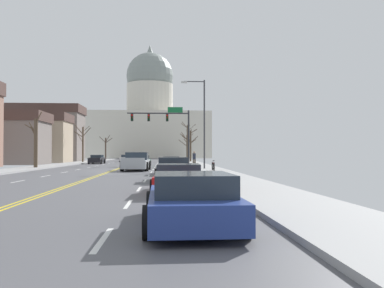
{
  "coord_description": "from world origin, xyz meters",
  "views": [
    {
      "loc": [
        4.65,
        -36.95,
        1.6
      ],
      "look_at": [
        9.29,
        34.36,
        3.09
      ],
      "focal_mm": 38.26,
      "sensor_mm": 36.0,
      "label": 1
    }
  ],
  "objects_px": {
    "sedan_near_00": "(142,161)",
    "sedan_near_03": "(172,166)",
    "sedan_oncoming_00": "(97,159)",
    "sedan_near_01": "(171,162)",
    "pickup_truck_near_02": "(136,162)",
    "sedan_near_04": "(173,170)",
    "sedan_near_06": "(192,201)",
    "bicycle_parked": "(213,166)",
    "signal_gantry": "(167,123)",
    "sedan_oncoming_01": "(127,158)",
    "sedan_near_05": "(179,179)",
    "street_lamp_right": "(201,116)",
    "pedestrian_00": "(194,158)"
  },
  "relations": [
    {
      "from": "pickup_truck_near_02",
      "to": "sedan_oncoming_01",
      "type": "relative_size",
      "value": 1.25
    },
    {
      "from": "sedan_near_05",
      "to": "sedan_oncoming_00",
      "type": "relative_size",
      "value": 1.05
    },
    {
      "from": "sedan_near_06",
      "to": "pedestrian_00",
      "type": "bearing_deg",
      "value": 85.87
    },
    {
      "from": "sedan_oncoming_01",
      "to": "sedan_near_06",
      "type": "bearing_deg",
      "value": -83.37
    },
    {
      "from": "street_lamp_right",
      "to": "sedan_near_01",
      "type": "distance_m",
      "value": 8.01
    },
    {
      "from": "sedan_near_06",
      "to": "sedan_oncoming_00",
      "type": "bearing_deg",
      "value": 101.6
    },
    {
      "from": "sedan_near_03",
      "to": "sedan_near_00",
      "type": "bearing_deg",
      "value": 99.73
    },
    {
      "from": "sedan_near_03",
      "to": "bicycle_parked",
      "type": "xyz_separation_m",
      "value": [
        3.44,
        3.13,
        -0.1
      ]
    },
    {
      "from": "sedan_oncoming_00",
      "to": "sedan_near_01",
      "type": "bearing_deg",
      "value": -57.27
    },
    {
      "from": "street_lamp_right",
      "to": "sedan_oncoming_01",
      "type": "height_order",
      "value": "street_lamp_right"
    },
    {
      "from": "sedan_oncoming_01",
      "to": "street_lamp_right",
      "type": "bearing_deg",
      "value": -73.71
    },
    {
      "from": "signal_gantry",
      "to": "sedan_near_01",
      "type": "distance_m",
      "value": 9.91
    },
    {
      "from": "sedan_near_01",
      "to": "sedan_near_00",
      "type": "bearing_deg",
      "value": 121.44
    },
    {
      "from": "street_lamp_right",
      "to": "sedan_near_01",
      "type": "height_order",
      "value": "street_lamp_right"
    },
    {
      "from": "sedan_near_03",
      "to": "pedestrian_00",
      "type": "bearing_deg",
      "value": 79.07
    },
    {
      "from": "sedan_near_04",
      "to": "sedan_near_00",
      "type": "bearing_deg",
      "value": 96.91
    },
    {
      "from": "sedan_near_00",
      "to": "sedan_near_04",
      "type": "xyz_separation_m",
      "value": [
        3.13,
        -25.87,
        0.02
      ]
    },
    {
      "from": "sedan_near_05",
      "to": "bicycle_parked",
      "type": "height_order",
      "value": "sedan_near_05"
    },
    {
      "from": "sedan_oncoming_00",
      "to": "sedan_oncoming_01",
      "type": "distance_m",
      "value": 12.05
    },
    {
      "from": "bicycle_parked",
      "to": "sedan_near_00",
      "type": "bearing_deg",
      "value": 113.17
    },
    {
      "from": "street_lamp_right",
      "to": "sedan_near_03",
      "type": "bearing_deg",
      "value": -111.78
    },
    {
      "from": "sedan_near_01",
      "to": "sedan_near_03",
      "type": "relative_size",
      "value": 0.98
    },
    {
      "from": "sedan_near_01",
      "to": "sedan_near_06",
      "type": "bearing_deg",
      "value": -90.06
    },
    {
      "from": "signal_gantry",
      "to": "sedan_near_05",
      "type": "xyz_separation_m",
      "value": [
        0.33,
        -35.71,
        -4.83
      ]
    },
    {
      "from": "pickup_truck_near_02",
      "to": "sedan_oncoming_01",
      "type": "bearing_deg",
      "value": 96.79
    },
    {
      "from": "sedan_near_04",
      "to": "pickup_truck_near_02",
      "type": "bearing_deg",
      "value": 102.05
    },
    {
      "from": "sedan_near_00",
      "to": "sedan_near_01",
      "type": "height_order",
      "value": "sedan_near_00"
    },
    {
      "from": "sedan_near_05",
      "to": "street_lamp_right",
      "type": "bearing_deg",
      "value": 82.51
    },
    {
      "from": "sedan_near_04",
      "to": "sedan_oncoming_00",
      "type": "relative_size",
      "value": 0.96
    },
    {
      "from": "pickup_truck_near_02",
      "to": "sedan_near_06",
      "type": "bearing_deg",
      "value": -83.57
    },
    {
      "from": "street_lamp_right",
      "to": "pickup_truck_near_02",
      "type": "distance_m",
      "value": 7.23
    },
    {
      "from": "sedan_near_00",
      "to": "bicycle_parked",
      "type": "bearing_deg",
      "value": -66.83
    },
    {
      "from": "sedan_near_00",
      "to": "sedan_near_05",
      "type": "bearing_deg",
      "value": -84.28
    },
    {
      "from": "sedan_near_01",
      "to": "sedan_oncoming_00",
      "type": "bearing_deg",
      "value": 122.73
    },
    {
      "from": "sedan_near_01",
      "to": "sedan_near_04",
      "type": "distance_m",
      "value": 20.41
    },
    {
      "from": "street_lamp_right",
      "to": "sedan_near_00",
      "type": "height_order",
      "value": "street_lamp_right"
    },
    {
      "from": "sedan_oncoming_01",
      "to": "pedestrian_00",
      "type": "distance_m",
      "value": 29.23
    },
    {
      "from": "sedan_near_03",
      "to": "sedan_near_05",
      "type": "height_order",
      "value": "sedan_near_03"
    },
    {
      "from": "signal_gantry",
      "to": "sedan_oncoming_01",
      "type": "bearing_deg",
      "value": 109.65
    },
    {
      "from": "sedan_near_04",
      "to": "sedan_near_06",
      "type": "xyz_separation_m",
      "value": [
        0.16,
        -14.06,
        -0.06
      ]
    },
    {
      "from": "sedan_near_01",
      "to": "sedan_near_05",
      "type": "bearing_deg",
      "value": -90.17
    },
    {
      "from": "sedan_near_00",
      "to": "sedan_oncoming_01",
      "type": "bearing_deg",
      "value": 99.98
    },
    {
      "from": "sedan_near_01",
      "to": "pickup_truck_near_02",
      "type": "height_order",
      "value": "pickup_truck_near_02"
    },
    {
      "from": "sedan_oncoming_00",
      "to": "pedestrian_00",
      "type": "relative_size",
      "value": 2.81
    },
    {
      "from": "sedan_oncoming_00",
      "to": "pedestrian_00",
      "type": "xyz_separation_m",
      "value": [
        12.92,
        -15.92,
        0.41
      ]
    },
    {
      "from": "pickup_truck_near_02",
      "to": "pedestrian_00",
      "type": "bearing_deg",
      "value": 49.44
    },
    {
      "from": "pickup_truck_near_02",
      "to": "sedan_oncoming_00",
      "type": "distance_m",
      "value": 23.7
    },
    {
      "from": "sedan_near_03",
      "to": "pedestrian_00",
      "type": "relative_size",
      "value": 2.96
    },
    {
      "from": "signal_gantry",
      "to": "street_lamp_right",
      "type": "height_order",
      "value": "street_lamp_right"
    },
    {
      "from": "sedan_near_00",
      "to": "sedan_near_03",
      "type": "relative_size",
      "value": 0.9
    }
  ]
}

